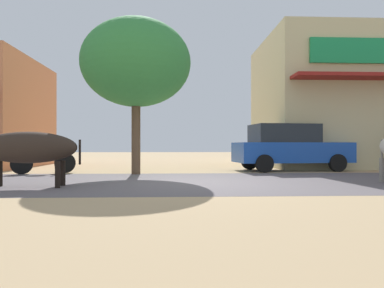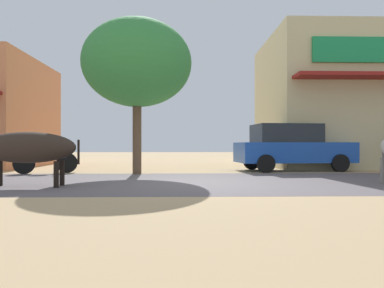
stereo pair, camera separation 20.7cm
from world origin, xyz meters
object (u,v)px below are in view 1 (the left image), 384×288
Objects in this scene: parked_motorcycle at (45,159)px; cow_near_brown at (25,148)px; roadside_tree at (136,63)px; parked_hatchback_car at (289,147)px.

cow_near_brown is (0.90, -3.85, 0.36)m from parked_motorcycle.
roadside_tree reaches higher than cow_near_brown.
roadside_tree is 4.88m from cow_near_brown.
roadside_tree reaches higher than parked_motorcycle.
parked_motorcycle is (-2.91, 0.26, -3.00)m from roadside_tree.
cow_near_brown is at bearing -119.20° from roadside_tree.
cow_near_brown is (-7.29, -4.90, 0.00)m from parked_hatchback_car.
parked_motorcycle is 3.97m from cow_near_brown.
parked_hatchback_car is 2.27× the size of parked_motorcycle.
cow_near_brown is (-2.01, -3.59, -2.64)m from roadside_tree.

